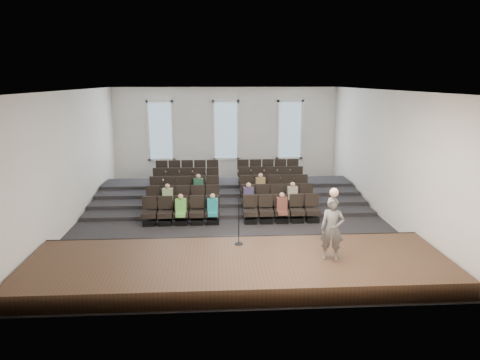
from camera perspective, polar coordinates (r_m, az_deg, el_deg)
The scene contains 14 objects.
ground at distance 17.06m, azimuth -1.19°, elevation -5.14°, with size 14.00×14.00×0.00m, color black.
ceiling at distance 16.19m, azimuth -1.28°, elevation 11.94°, with size 12.00×14.00×0.02m, color white.
wall_back at distance 23.38m, azimuth -1.91°, elevation 6.16°, with size 12.00×0.04×5.00m, color white.
wall_front at distance 9.62m, azimuth 0.42°, elevation -4.17°, with size 12.00×0.04×5.00m, color white.
wall_left at distance 17.30m, azimuth -21.61°, elevation 2.73°, with size 0.04×14.00×5.00m, color white.
wall_right at distance 17.72m, azimuth 18.64°, elevation 3.20°, with size 0.04×14.00×5.00m, color white.
stage at distance 12.22m, azimuth -0.22°, elevation -11.56°, with size 11.80×3.60×0.50m, color #42291C.
stage_lip at distance 13.85m, azimuth -0.64°, elevation -8.50°, with size 11.80×0.06×0.52m, color black.
risers at distance 20.04m, azimuth -1.55°, elevation -1.75°, with size 11.80×4.80×0.60m.
seating_rows at distance 18.34m, azimuth -1.39°, elevation -1.60°, with size 6.80×4.70×1.67m.
windows at distance 23.29m, azimuth -1.91°, elevation 6.63°, with size 8.44×0.10×3.24m.
audience at distance 17.13m, azimuth -1.24°, elevation -2.22°, with size 5.45×2.64×1.10m.
speaker at distance 12.08m, azimuth 12.19°, elevation -6.39°, with size 0.64×0.42×1.76m, color #585754.
mic_stand at distance 13.00m, azimuth -0.17°, elevation -6.67°, with size 0.25×0.25×1.52m.
Camera 1 is at (-0.62, -16.18, 5.38)m, focal length 32.00 mm.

